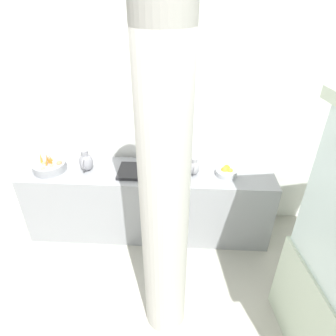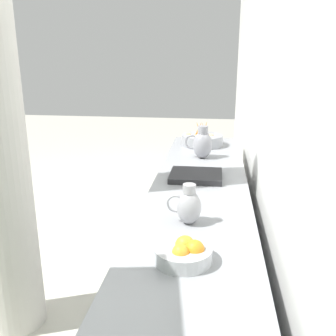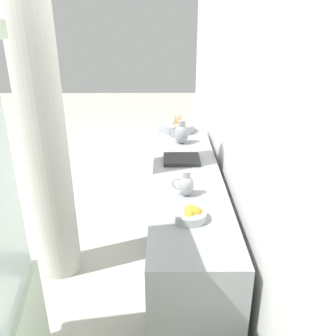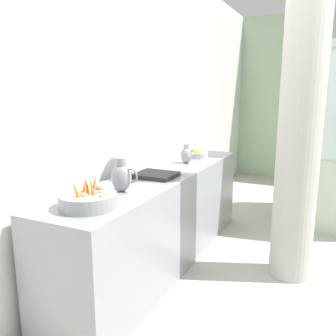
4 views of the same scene
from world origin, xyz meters
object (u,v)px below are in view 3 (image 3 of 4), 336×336
(metal_pitcher_short, at_px, (186,185))
(orange_bowl, at_px, (190,214))
(vegetable_colander, at_px, (178,127))
(support_column, at_px, (40,108))
(metal_pitcher_tall, at_px, (181,133))

(metal_pitcher_short, bearing_deg, orange_bowl, 91.84)
(vegetable_colander, relative_size, metal_pitcher_short, 1.83)
(orange_bowl, distance_m, support_column, 1.41)
(metal_pitcher_tall, bearing_deg, support_column, 40.28)
(vegetable_colander, height_order, orange_bowl, vegetable_colander)
(metal_pitcher_short, bearing_deg, metal_pitcher_tall, -90.66)
(vegetable_colander, xyz_separation_m, orange_bowl, (-0.02, 1.98, -0.01))
(orange_bowl, height_order, metal_pitcher_tall, metal_pitcher_tall)
(orange_bowl, xyz_separation_m, metal_pitcher_tall, (-0.00, -1.56, 0.08))
(vegetable_colander, height_order, metal_pitcher_short, vegetable_colander)
(vegetable_colander, bearing_deg, orange_bowl, 90.44)
(orange_bowl, relative_size, metal_pitcher_tall, 0.91)
(metal_pitcher_short, bearing_deg, vegetable_colander, -89.87)
(vegetable_colander, bearing_deg, metal_pitcher_tall, 92.38)
(metal_pitcher_tall, bearing_deg, orange_bowl, 89.91)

